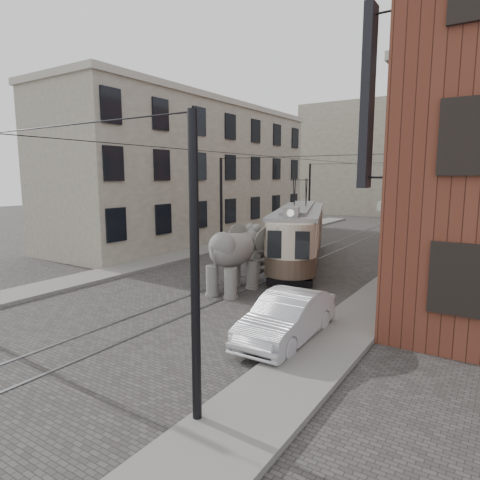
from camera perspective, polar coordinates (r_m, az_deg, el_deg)
The scene contains 10 objects.
ground at distance 19.40m, azimuth 0.68°, elevation -5.75°, with size 120.00×120.00×0.00m, color #464340.
tram_rails at distance 19.40m, azimuth 0.68°, elevation -5.72°, with size 1.54×80.00×0.02m, color slate, non-canonical shape.
sidewalk_right at distance 17.08m, azimuth 18.15°, elevation -7.95°, with size 2.00×60.00×0.15m, color slate.
sidewalk_left at distance 23.42m, azimuth -12.92°, elevation -3.28°, with size 2.00×60.00×0.15m, color slate.
stucco_building at distance 33.36m, azimuth -6.22°, elevation 8.89°, with size 7.00×24.00×10.00m, color gray.
distant_block at distance 56.84m, azimuth 23.11°, elevation 10.15°, with size 28.00×10.00×14.00m, color gray.
catenary at distance 23.34m, azimuth 6.86°, elevation 4.10°, with size 11.00×30.20×6.00m, color black, non-canonical shape.
tram at distance 23.78m, azimuth 8.14°, elevation 2.57°, with size 2.44×11.82×4.69m, color beige, non-canonical shape.
elephant at distance 17.50m, azimuth -1.00°, elevation -2.69°, with size 2.49×4.52×2.77m, color slate, non-canonical shape.
parked_car at distance 12.62m, azimuth 6.41°, elevation -10.43°, with size 1.51×4.31×1.42m, color #BBBABF.
Camera 1 is at (10.02, -15.90, 4.82)m, focal length 31.28 mm.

